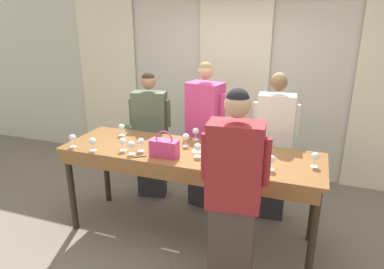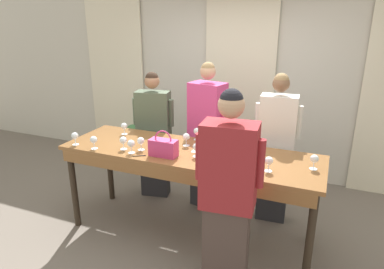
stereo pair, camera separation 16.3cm
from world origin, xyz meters
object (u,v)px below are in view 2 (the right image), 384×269
at_px(wine_glass_center_mid, 131,144).
at_px(host_pouring, 228,200).
at_px(guest_olive_jacket, 154,135).
at_px(potted_plant, 133,142).
at_px(wine_glass_back_right, 205,157).
at_px(wine_glass_by_handbag, 314,159).
at_px(wine_glass_front_right, 269,161).
at_px(wine_glass_center_right, 124,126).
at_px(wine_glass_by_bottle, 75,136).
at_px(wine_glass_back_left, 196,147).
at_px(wine_glass_near_host, 123,141).
at_px(wine_glass_center_left, 94,140).
at_px(tasting_bar, 188,161).
at_px(wine_glass_front_left, 186,137).
at_px(wine_bottle, 232,143).
at_px(wine_glass_front_mid, 141,141).
at_px(guest_cream_sweater, 276,149).
at_px(wine_glass_back_mid, 197,131).
at_px(handbag, 163,147).
at_px(guest_pink_top, 207,137).

relative_size(wine_glass_center_mid, host_pouring, 0.08).
relative_size(guest_olive_jacket, potted_plant, 2.72).
bearing_deg(wine_glass_back_right, wine_glass_by_handbag, 19.00).
distance_m(host_pouring, potted_plant, 3.35).
height_order(wine_glass_front_right, potted_plant, wine_glass_front_right).
relative_size(wine_glass_center_right, wine_glass_by_bottle, 1.00).
height_order(wine_glass_back_left, wine_glass_by_handbag, same).
xyz_separation_m(wine_glass_near_host, guest_olive_jacket, (-0.14, 0.90, -0.24)).
bearing_deg(wine_glass_center_right, wine_glass_center_left, -92.81).
relative_size(wine_glass_front_right, host_pouring, 0.08).
relative_size(wine_glass_by_bottle, wine_glass_by_handbag, 1.00).
height_order(tasting_bar, wine_glass_front_left, wine_glass_front_left).
bearing_deg(wine_bottle, guest_olive_jacket, 154.57).
bearing_deg(wine_glass_center_mid, guest_olive_jacket, 106.00).
bearing_deg(wine_glass_back_right, wine_glass_center_left, -178.82).
relative_size(wine_glass_front_mid, wine_glass_center_right, 1.00).
height_order(wine_glass_back_left, guest_cream_sweater, guest_cream_sweater).
distance_m(wine_glass_center_mid, guest_cream_sweater, 1.61).
xyz_separation_m(wine_glass_front_left, wine_glass_near_host, (-0.56, -0.35, 0.00)).
xyz_separation_m(tasting_bar, wine_glass_by_handbag, (1.21, 0.05, 0.20)).
height_order(tasting_bar, wine_glass_near_host, wine_glass_near_host).
xyz_separation_m(wine_glass_back_right, wine_glass_by_bottle, (-1.48, -0.00, -0.00)).
bearing_deg(wine_glass_near_host, wine_glass_by_bottle, -171.38).
distance_m(wine_glass_back_mid, guest_olive_jacket, 0.84).
bearing_deg(wine_glass_front_mid, host_pouring, -25.56).
bearing_deg(wine_glass_near_host, potted_plant, 120.36).
bearing_deg(guest_cream_sweater, wine_glass_front_mid, -145.51).
height_order(tasting_bar, handbag, handbag).
xyz_separation_m(tasting_bar, wine_glass_back_mid, (-0.05, 0.38, 0.20)).
bearing_deg(host_pouring, wine_glass_by_handbag, 50.49).
relative_size(wine_glass_back_right, wine_glass_by_bottle, 1.00).
bearing_deg(wine_glass_by_handbag, wine_glass_center_right, 175.15).
bearing_deg(guest_pink_top, wine_glass_front_right, -43.99).
relative_size(wine_glass_back_mid, guest_pink_top, 0.08).
xyz_separation_m(wine_glass_front_mid, wine_glass_by_handbag, (1.67, 0.18, 0.00)).
bearing_deg(potted_plant, wine_glass_near_host, -59.64).
bearing_deg(wine_glass_front_left, handbag, -105.16).
xyz_separation_m(handbag, wine_glass_by_bottle, (-1.01, -0.08, 0.01)).
bearing_deg(wine_bottle, handbag, -151.56).
bearing_deg(wine_glass_near_host, wine_glass_center_mid, -23.46).
bearing_deg(host_pouring, guest_pink_top, 116.42).
relative_size(wine_glass_back_left, wine_glass_near_host, 1.00).
distance_m(wine_glass_front_mid, wine_glass_back_mid, 0.66).
height_order(wine_glass_center_right, potted_plant, wine_glass_center_right).
distance_m(wine_glass_front_right, guest_pink_top, 1.26).
relative_size(wine_glass_back_mid, wine_glass_back_right, 1.00).
bearing_deg(wine_glass_by_handbag, wine_glass_back_mid, 165.32).
relative_size(wine_glass_front_right, wine_glass_back_mid, 1.00).
distance_m(wine_glass_front_left, guest_olive_jacket, 0.92).
bearing_deg(potted_plant, tasting_bar, -43.87).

